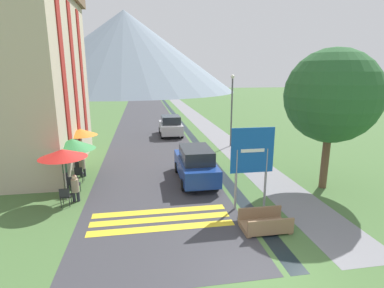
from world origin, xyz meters
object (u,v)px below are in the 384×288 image
Objects in this scene: footbridge at (265,224)px; cafe_chair_far_right at (79,167)px; parked_car_far at (171,126)px; road_sign at (252,157)px; cafe_chair_near_right at (75,184)px; cafe_umbrella_middle_green at (72,144)px; streetlamp at (232,105)px; cafe_chair_nearest at (65,195)px; person_seated_near at (82,165)px; person_seated_far at (75,187)px; cafe_chair_middle at (79,173)px; cafe_chair_near_left at (73,183)px; person_standing_terrace at (64,171)px; cafe_umbrella_front_red at (63,153)px; cafe_umbrella_rear_orange at (81,132)px; parked_car_near at (196,164)px; hotel_building at (28,68)px; tree_by_path at (332,96)px.

cafe_chair_far_right reaches higher than footbridge.
road_sign is at bearing -83.00° from parked_car_far.
cafe_chair_near_right is 0.36× the size of cafe_umbrella_middle_green.
footbridge is at bearing -101.03° from streetlamp.
streetlamp is (10.09, 9.28, 2.69)m from cafe_chair_nearest.
road_sign is 9.76m from cafe_chair_far_right.
parked_car_far is 11.67m from person_seated_near.
cafe_chair_middle is at bearing 97.36° from person_seated_far.
cafe_chair_near_left is 0.50× the size of person_standing_terrace.
cafe_umbrella_rear_orange is at bearing 91.82° from cafe_umbrella_front_red.
cafe_umbrella_front_red is at bearing -92.07° from person_seated_near.
cafe_chair_near_left is 0.79m from person_standing_terrace.
footbridge is (-0.09, -1.82, -2.02)m from road_sign.
person_seated_far is at bearing -49.40° from cafe_chair_near_right.
cafe_chair_nearest is 1.00× the size of cafe_chair_middle.
cafe_chair_middle reaches higher than footbridge.
streetlamp is (9.76, 8.80, 2.51)m from person_seated_far.
road_sign is 9.08m from cafe_umbrella_middle_green.
person_seated_far is at bearing -94.82° from cafe_chair_far_right.
footbridge is 8.22m from person_seated_far.
cafe_chair_near_right is (-5.92, -0.88, -0.40)m from parked_car_near.
cafe_umbrella_rear_orange is at bearing 96.56° from person_seated_far.
hotel_building is 4.58m from cafe_umbrella_rear_orange.
cafe_chair_middle is 0.13× the size of tree_by_path.
cafe_umbrella_front_red is at bearing -88.18° from cafe_umbrella_rear_orange.
cafe_umbrella_middle_green is at bearing -103.76° from cafe_chair_far_right.
parked_car_near is 11.72m from parked_car_far.
footbridge is 0.44× the size of parked_car_far.
cafe_umbrella_front_red reaches higher than cafe_chair_near_left.
cafe_chair_near_left is 1.00× the size of cafe_chair_middle.
person_seated_near is (-7.72, 5.26, -1.57)m from road_sign.
person_seated_far is at bearing -78.18° from cafe_umbrella_middle_green.
road_sign is at bearing -22.23° from person_standing_terrace.
tree_by_path is at bearing -4.54° from cafe_chair_nearest.
hotel_building is at bearing 144.60° from road_sign.
tree_by_path reaches higher than cafe_chair_far_right.
cafe_chair_near_left is 0.36× the size of cafe_umbrella_middle_green.
parked_car_near reaches higher than cafe_chair_middle.
cafe_umbrella_rear_orange reaches higher than footbridge.
cafe_chair_middle is 0.50× the size of person_standing_terrace.
parked_car_far is (8.80, 7.77, -4.91)m from hotel_building.
cafe_umbrella_middle_green is (-7.85, 6.23, 1.83)m from footbridge.
cafe_chair_middle is at bearing 167.48° from tree_by_path.
streetlamp reaches higher than cafe_umbrella_front_red.
hotel_building is at bearing 165.89° from cafe_umbrella_rear_orange.
cafe_chair_near_left is 1.09m from person_seated_far.
cafe_chair_nearest is at bearing -124.22° from person_seated_far.
footbridge is 7.12m from tree_by_path.
cafe_umbrella_front_red reaches higher than parked_car_near.
cafe_umbrella_rear_orange reaches higher than cafe_chair_far_right.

